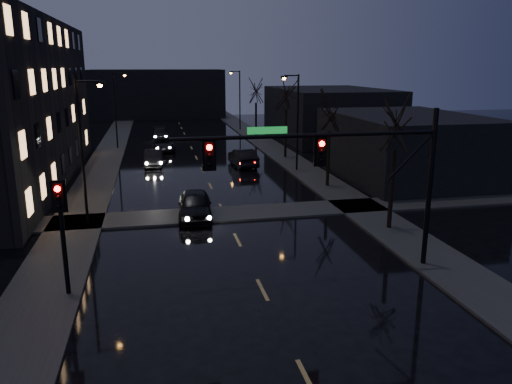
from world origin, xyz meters
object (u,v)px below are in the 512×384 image
oncoming_car_b (154,158)px  lead_car (243,158)px  oncoming_car_d (160,134)px  oncoming_car_c (163,144)px  oncoming_car_a (195,205)px

oncoming_car_b → lead_car: 7.98m
oncoming_car_d → oncoming_car_b: bearing=-95.1°
oncoming_car_b → oncoming_car_d: oncoming_car_b is taller
lead_car → oncoming_car_b: bearing=-18.8°
oncoming_car_c → oncoming_car_d: bearing=90.1°
oncoming_car_d → lead_car: bearing=-71.3°
oncoming_car_a → oncoming_car_c: oncoming_car_a is taller
oncoming_car_a → oncoming_car_b: bearing=102.0°
oncoming_car_a → oncoming_car_d: oncoming_car_a is taller
oncoming_car_b → oncoming_car_d: bearing=89.7°
oncoming_car_b → lead_car: bearing=-10.9°
oncoming_car_a → oncoming_car_c: size_ratio=0.95×
oncoming_car_a → lead_car: (5.49, 14.63, -0.02)m
oncoming_car_a → oncoming_car_b: oncoming_car_a is taller
oncoming_car_b → oncoming_car_a: bearing=-79.4°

